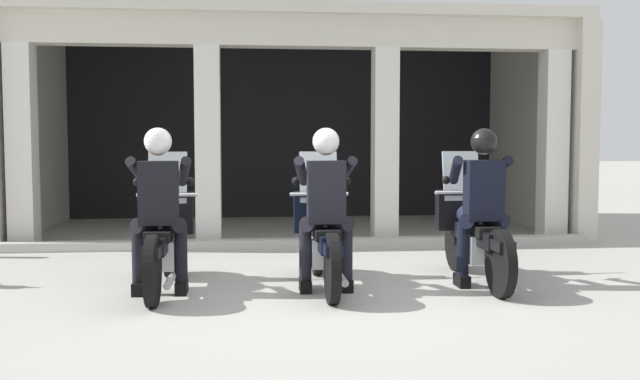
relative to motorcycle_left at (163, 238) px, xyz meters
The scene contains 9 objects.
ground_plane 3.22m from the motorcycle_left, 60.13° to the left, with size 80.00×80.00×0.00m, color #A8A59E.
station_building 5.54m from the motorcycle_left, 73.07° to the left, with size 8.71×4.15×3.38m.
kerb_strip 2.99m from the motorcycle_left, 58.47° to the left, with size 8.21×0.24×0.12m, color #B7B5AD.
motorcycle_left is the anchor object (origin of this frame).
police_officer_left 0.52m from the motorcycle_left, 90.26° to the right, with size 0.63×0.61×1.58m.
motorcycle_center 1.59m from the motorcycle_left, ahead, with size 0.62×2.04×1.35m.
police_officer_center 1.68m from the motorcycle_left, 11.57° to the right, with size 0.63×0.61×1.58m.
motorcycle_right 3.17m from the motorcycle_left, ahead, with size 0.62×2.04×1.35m.
police_officer_right 3.21m from the motorcycle_left, ahead, with size 0.63×0.61×1.58m.
Camera 1 is at (-0.74, -6.79, 1.45)m, focal length 39.48 mm.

